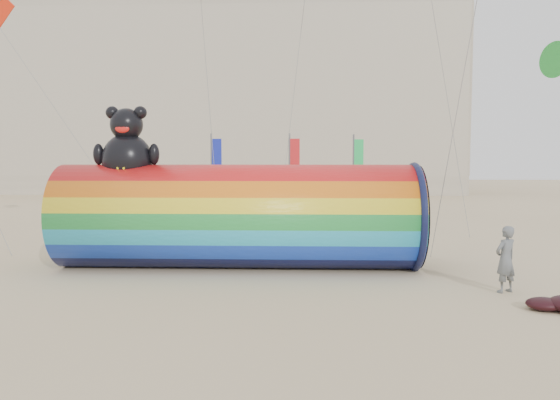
{
  "coord_description": "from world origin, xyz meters",
  "views": [
    {
      "loc": [
        1.18,
        -16.49,
        3.79
      ],
      "look_at": [
        0.5,
        1.5,
        2.4
      ],
      "focal_mm": 35.0,
      "sensor_mm": 36.0,
      "label": 1
    }
  ],
  "objects": [
    {
      "name": "ground",
      "position": [
        0.0,
        0.0,
        0.0
      ],
      "size": [
        160.0,
        160.0,
        0.0
      ],
      "primitive_type": "plane",
      "color": "#CCB58C",
      "rests_on": "ground"
    },
    {
      "name": "hotel_building",
      "position": [
        -12.0,
        45.95,
        10.31
      ],
      "size": [
        60.4,
        15.4,
        20.6
      ],
      "color": "#B7AD99",
      "rests_on": "ground"
    },
    {
      "name": "windsock_assembly",
      "position": [
        -0.97,
        2.21,
        1.88
      ],
      "size": [
        12.27,
        3.74,
        5.65
      ],
      "color": "red",
      "rests_on": "ground"
    },
    {
      "name": "kite_handler",
      "position": [
        6.95,
        -1.11,
        0.95
      ],
      "size": [
        0.82,
        0.73,
        1.89
      ],
      "primitive_type": "imported",
      "rotation": [
        0.0,
        0.0,
        3.65
      ],
      "color": "slate",
      "rests_on": "ground"
    },
    {
      "name": "festival_banners",
      "position": [
        0.53,
        15.55,
        2.64
      ],
      "size": [
        8.99,
        1.48,
        5.2
      ],
      "color": "#59595E",
      "rests_on": "ground"
    }
  ]
}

